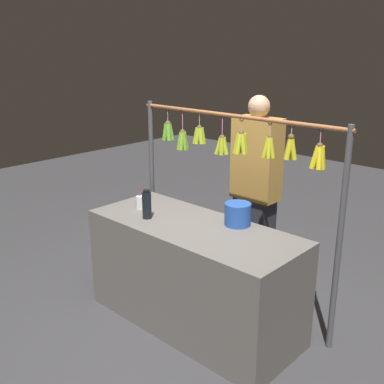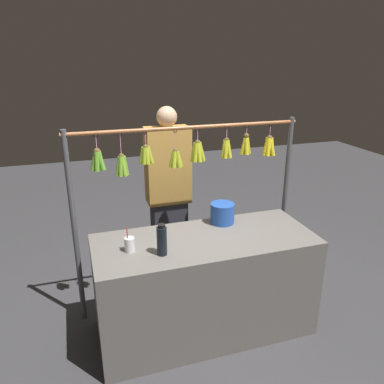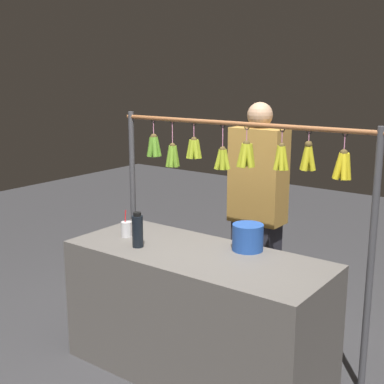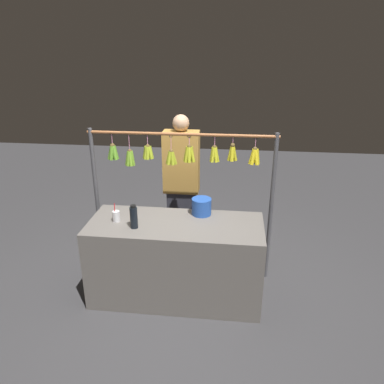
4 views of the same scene
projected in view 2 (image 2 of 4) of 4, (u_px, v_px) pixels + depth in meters
ground_plane at (204, 327)px, 3.26m from camera, size 12.00×12.00×0.00m
market_counter at (205, 285)px, 3.11m from camera, size 1.75×0.72×0.86m
display_rack at (187, 173)px, 3.23m from camera, size 2.01×0.14×1.69m
water_bottle at (162, 240)px, 2.69m from camera, size 0.07×0.07×0.24m
blue_bucket at (222, 213)px, 3.22m from camera, size 0.20×0.20×0.17m
drink_cup at (130, 244)px, 2.76m from camera, size 0.07×0.07×0.19m
vendor_person at (169, 198)px, 3.75m from camera, size 0.42×0.23×1.78m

